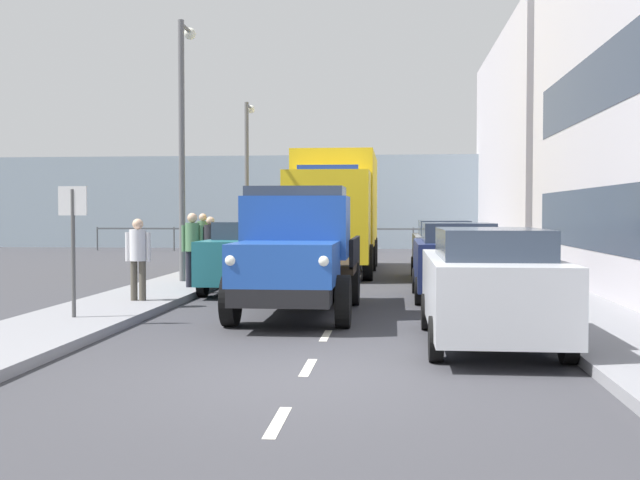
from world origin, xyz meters
name	(u,v)px	position (x,y,z in m)	size (l,w,h in m)	color
ground_plane	(351,291)	(0.00, -10.15, 0.00)	(80.00, 80.00, 0.00)	#38383D
sidewalk_left	(534,290)	(-4.44, -10.15, 0.07)	(2.05, 39.58, 0.15)	gray
sidewalk_right	(175,287)	(4.44, -10.15, 0.07)	(2.05, 39.58, 0.15)	gray
road_centreline_markings	(348,296)	(0.00, -9.02, 0.00)	(0.12, 34.45, 0.01)	silver
building_far_block	(572,149)	(-8.71, -25.64, 4.70)	(6.50, 15.88, 9.40)	#B7B2B7
sea_horizon	(374,202)	(0.00, -32.94, 2.50)	(80.00, 0.80, 5.00)	#8C9EAD
seawall_railing	(372,233)	(0.00, -29.34, 0.92)	(28.08, 0.08, 1.20)	#4C5156
truck_vintage_blue	(296,254)	(0.75, -5.36, 1.18)	(2.17, 5.64, 2.43)	black
lorry_cargo_yellow	(335,208)	(0.82, -16.02, 2.08)	(2.58, 8.20, 3.87)	gold
car_silver_kerbside_near	(489,284)	(-2.46, -2.58, 0.90)	(1.87, 4.50, 1.72)	#B7BABF
car_navy_kerbside_1	(456,260)	(-2.46, -8.61, 0.89)	(1.91, 3.86, 1.72)	navy
car_grey_kerbside_2	(443,249)	(-2.46, -13.48, 0.90)	(1.75, 4.35, 1.72)	slate
car_teal_oppositeside_0	(250,255)	(2.46, -9.89, 0.90)	(1.89, 4.32, 1.72)	#1E6670
car_black_oppositeside_1	(286,244)	(2.46, -16.20, 0.90)	(1.97, 4.16, 1.72)	black
pedestrian_in_dark_coat	(138,253)	(4.13, -6.42, 1.13)	(0.53, 0.34, 1.67)	#4C473D
pedestrian_couple_b	(192,243)	(3.76, -9.30, 1.21)	(0.53, 0.34, 1.79)	black
pedestrian_by_lamp	(210,242)	(3.93, -11.85, 1.14)	(0.53, 0.34, 1.68)	#4C473D
pedestrian_couple_a	(203,237)	(4.66, -13.95, 1.19)	(0.53, 0.34, 1.77)	#4C473D
lamp_post_promenade	(183,128)	(4.45, -11.06, 4.17)	(0.32, 1.14, 6.79)	#59595B
lamp_post_far	(248,165)	(4.55, -20.53, 3.76)	(0.32, 1.14, 6.00)	#59595B
street_sign	(73,228)	(4.41, -3.86, 1.68)	(0.50, 0.07, 2.25)	#4C4C4C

